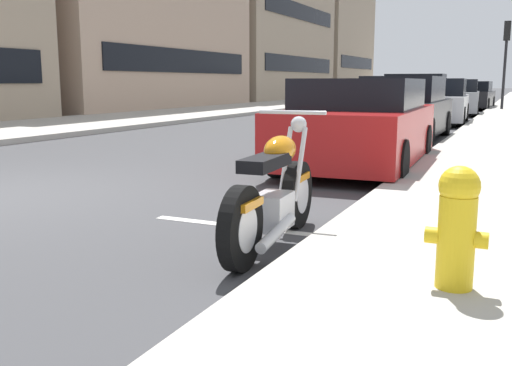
{
  "coord_description": "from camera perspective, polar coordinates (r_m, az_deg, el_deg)",
  "views": [
    {
      "loc": [
        -4.79,
        -5.85,
        1.36
      ],
      "look_at": [
        -0.63,
        -3.94,
        0.56
      ],
      "focal_mm": 40.42,
      "sensor_mm": 36.0,
      "label": 1
    }
  ],
  "objects": [
    {
      "name": "parked_car_mid_block",
      "position": [
        31.0,
        20.56,
        8.05
      ],
      "size": [
        4.61,
        2.03,
        1.39
      ],
      "rotation": [
        0.0,
        0.0,
        -0.03
      ],
      "color": "black",
      "rests_on": "ground"
    },
    {
      "name": "parking_stall_stripe",
      "position": [
        5.44,
        0.11,
        -4.5
      ],
      "size": [
        0.12,
        2.2,
        0.01
      ],
      "primitive_type": "cube",
      "color": "silver",
      "rests_on": "ground"
    },
    {
      "name": "traffic_signal_near_corner",
      "position": [
        28.78,
        23.52,
        12.34
      ],
      "size": [
        0.36,
        0.28,
        3.89
      ],
      "color": "black",
      "rests_on": "sidewalk_near_curb"
    },
    {
      "name": "townhouse_far_uphill",
      "position": [
        31.37,
        -14.6,
        16.94
      ],
      "size": [
        14.49,
        9.21,
        10.65
      ],
      "color": "tan",
      "rests_on": "ground"
    },
    {
      "name": "sidewalk_far_curb",
      "position": [
        21.04,
        -12.28,
        6.24
      ],
      "size": [
        120.0,
        5.0,
        0.14
      ],
      "primitive_type": "cube",
      "color": "#ADA89E",
      "rests_on": "ground"
    },
    {
      "name": "townhouse_near_left",
      "position": [
        45.67,
        -2.7,
        15.72
      ],
      "size": [
        15.78,
        11.93,
        11.87
      ],
      "color": "tan",
      "rests_on": "ground"
    },
    {
      "name": "townhouse_mid_block",
      "position": [
        59.89,
        5.07,
        15.57
      ],
      "size": [
        13.31,
        10.58,
        14.45
      ],
      "color": "tan",
      "rests_on": "ground"
    },
    {
      "name": "parked_car_behind_motorcycle",
      "position": [
        25.54,
        19.09,
        7.93
      ],
      "size": [
        4.23,
        2.1,
        1.46
      ],
      "rotation": [
        0.0,
        0.0,
        0.06
      ],
      "color": "gray",
      "rests_on": "ground"
    },
    {
      "name": "crossing_truck",
      "position": [
        42.61,
        15.45,
        9.14
      ],
      "size": [
        2.29,
        5.56,
        1.9
      ],
      "rotation": [
        0.0,
        0.0,
        1.53
      ],
      "color": "#B7B7BC",
      "rests_on": "ground"
    },
    {
      "name": "fire_hydrant",
      "position": [
        3.62,
        19.28,
        -3.86
      ],
      "size": [
        0.24,
        0.36,
        0.74
      ],
      "color": "gold",
      "rests_on": "sidewalk_near_curb"
    },
    {
      "name": "parked_motorcycle",
      "position": [
        4.8,
        1.8,
        -1.28
      ],
      "size": [
        2.0,
        0.62,
        1.11
      ],
      "rotation": [
        0.0,
        0.0,
        0.06
      ],
      "color": "black",
      "rests_on": "ground"
    },
    {
      "name": "parked_car_second_in_row",
      "position": [
        20.14,
        17.44,
        7.62
      ],
      "size": [
        4.64,
        2.11,
        1.47
      ],
      "rotation": [
        0.0,
        0.0,
        0.05
      ],
      "color": "silver",
      "rests_on": "ground"
    },
    {
      "name": "parked_car_far_down_curb",
      "position": [
        14.31,
        14.44,
        7.04
      ],
      "size": [
        4.36,
        1.79,
        1.49
      ],
      "rotation": [
        0.0,
        0.0,
        -0.0
      ],
      "color": "black",
      "rests_on": "ground"
    },
    {
      "name": "parked_car_at_intersection",
      "position": [
        9.34,
        10.18,
        5.65
      ],
      "size": [
        4.21,
        2.02,
        1.41
      ],
      "rotation": [
        0.0,
        0.0,
        0.03
      ],
      "color": "#AD1919",
      "rests_on": "ground"
    }
  ]
}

